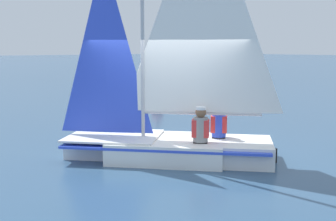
# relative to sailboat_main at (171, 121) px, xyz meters

# --- Properties ---
(ground_plane) EXTENTS (260.00, 260.00, 0.00)m
(ground_plane) POSITION_rel_sailboat_main_xyz_m (0.04, 0.04, -0.81)
(ground_plane) COLOR #2D4C6B
(sailboat_main) EXTENTS (4.24, 4.01, 5.59)m
(sailboat_main) POSITION_rel_sailboat_main_xyz_m (0.00, 0.00, 0.00)
(sailboat_main) COLOR white
(sailboat_main) RESTS_ON ground_plane
(sailor_helm) EXTENTS (0.43, 0.42, 1.16)m
(sailor_helm) POSITION_rel_sailboat_main_xyz_m (-0.67, -0.23, -0.17)
(sailor_helm) COLOR black
(sailor_helm) RESTS_ON ground_plane
(sailor_crew) EXTENTS (0.43, 0.42, 1.16)m
(sailor_crew) POSITION_rel_sailboat_main_xyz_m (-0.57, -0.86, -0.17)
(sailor_crew) COLOR black
(sailor_crew) RESTS_ON ground_plane
(buoy_marker) EXTENTS (0.46, 0.46, 1.22)m
(buoy_marker) POSITION_rel_sailboat_main_xyz_m (5.53, -4.03, -0.63)
(buoy_marker) COLOR red
(buoy_marker) RESTS_ON ground_plane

